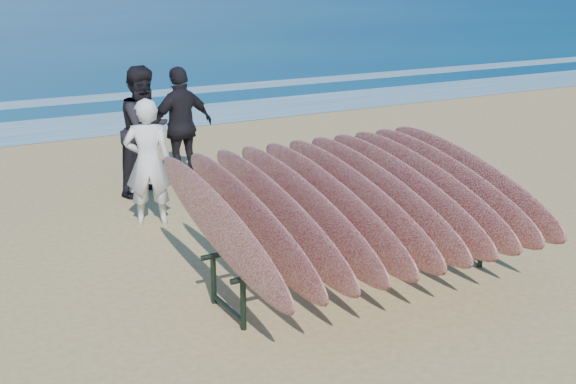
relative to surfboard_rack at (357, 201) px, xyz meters
name	(u,v)px	position (x,y,z in m)	size (l,w,h in m)	color
ground	(328,304)	(-0.51, -0.26, -0.92)	(120.00, 120.00, 0.00)	tan
foam_near	(77,126)	(-0.51, 9.74, -0.92)	(160.00, 160.00, 0.00)	white
foam_far	(43,102)	(-0.51, 13.24, -0.92)	(160.00, 160.00, 0.00)	white
surfboard_rack	(357,201)	(0.00, 0.00, 0.00)	(3.21, 2.90, 1.51)	black
person_white	(148,162)	(-1.22, 2.92, -0.10)	(0.60, 0.40, 1.66)	silver
person_dark_a	(145,131)	(-0.80, 4.28, 0.02)	(0.92, 0.72, 1.89)	black
person_dark_b	(182,126)	(-0.12, 4.55, -0.02)	(1.06, 0.44, 1.81)	black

